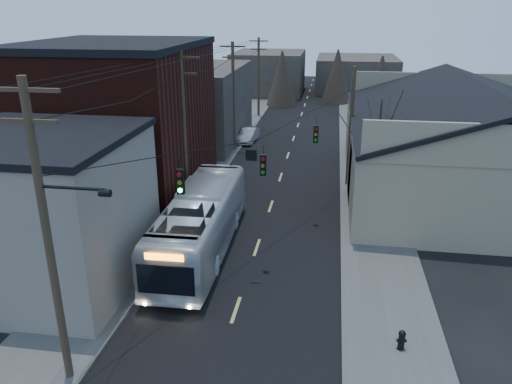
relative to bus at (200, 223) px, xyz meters
The scene contains 14 objects.
road_surface 17.24m from the bus, 80.40° to the left, with size 9.00×110.00×0.02m, color black.
sidewalk_left 17.38m from the bus, 102.13° to the left, with size 4.00×110.00×0.12m, color #474744.
sidewalk_right 19.41m from the bus, 61.04° to the left, with size 4.00×110.00×0.12m, color #474744.
building_clapboard 7.59m from the bus, 146.40° to the right, with size 8.00×8.00×7.00m, color gray.
building_brick 10.48m from the bus, 135.88° to the left, with size 10.00×12.00×10.00m, color black.
building_left_far 23.93m from the bus, 106.15° to the left, with size 9.00×14.00×7.00m, color #37322C.
warehouse 19.87m from the bus, 36.93° to the left, with size 16.16×20.60×7.73m.
building_far_left 52.03m from the bus, 93.46° to the left, with size 10.00×12.00×6.00m, color #37322C.
building_far_right 57.78m from the bus, 80.17° to the left, with size 12.00×14.00×5.00m, color #37322C.
bare_tree 11.80m from the bus, 36.48° to the left, with size 0.40×0.40×7.20m, color black.
utility_lines 11.54m from the bus, 91.30° to the left, with size 11.24×45.28×10.50m.
bus is the anchor object (origin of this frame).
parked_car 23.04m from the bus, 93.35° to the left, with size 1.38×3.95×1.30m, color #A1A3A8.
fire_hydrant 11.80m from the bus, 35.47° to the right, with size 0.38×0.28×0.81m.
Camera 1 is at (3.66, -10.02, 12.32)m, focal length 35.00 mm.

